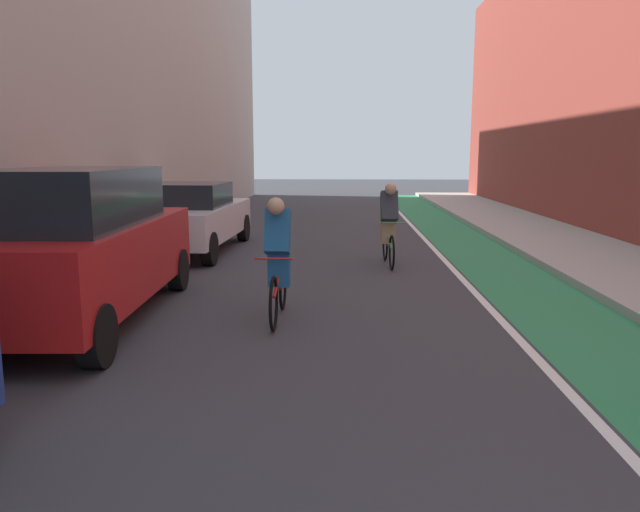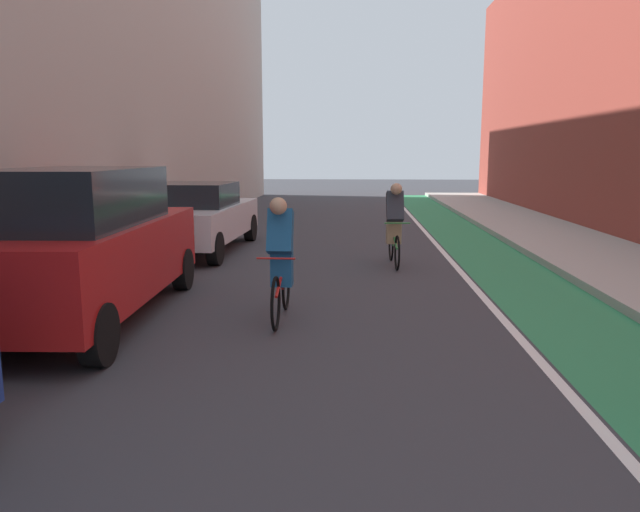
{
  "view_description": "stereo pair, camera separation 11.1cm",
  "coord_description": "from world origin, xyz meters",
  "px_view_note": "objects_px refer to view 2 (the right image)",
  "views": [
    {
      "loc": [
        0.34,
        2.1,
        2.16
      ],
      "look_at": [
        0.11,
        8.03,
        1.16
      ],
      "focal_mm": 34.03,
      "sensor_mm": 36.0,
      "label": 1
    },
    {
      "loc": [
        0.45,
        2.11,
        2.16
      ],
      "look_at": [
        0.11,
        8.03,
        1.16
      ],
      "focal_mm": 34.03,
      "sensor_mm": 36.0,
      "label": 2
    }
  ],
  "objects_px": {
    "parked_sedan_white": "(196,216)",
    "parked_suv_red": "(81,244)",
    "cyclist_far": "(394,222)",
    "cyclist_trailing": "(281,259)"
  },
  "relations": [
    {
      "from": "parked_sedan_white",
      "to": "parked_suv_red",
      "type": "bearing_deg",
      "value": -89.96
    },
    {
      "from": "parked_suv_red",
      "to": "parked_sedan_white",
      "type": "xyz_separation_m",
      "value": [
        -0.0,
        5.71,
        -0.23
      ]
    },
    {
      "from": "cyclist_far",
      "to": "cyclist_trailing",
      "type": "bearing_deg",
      "value": -113.15
    },
    {
      "from": "cyclist_trailing",
      "to": "cyclist_far",
      "type": "distance_m",
      "value": 4.39
    },
    {
      "from": "parked_suv_red",
      "to": "cyclist_trailing",
      "type": "relative_size",
      "value": 2.73
    },
    {
      "from": "parked_sedan_white",
      "to": "cyclist_far",
      "type": "distance_m",
      "value": 4.53
    },
    {
      "from": "cyclist_trailing",
      "to": "parked_sedan_white",
      "type": "bearing_deg",
      "value": 114.96
    },
    {
      "from": "parked_suv_red",
      "to": "parked_sedan_white",
      "type": "relative_size",
      "value": 1.04
    },
    {
      "from": "parked_sedan_white",
      "to": "cyclist_trailing",
      "type": "height_order",
      "value": "cyclist_trailing"
    },
    {
      "from": "cyclist_trailing",
      "to": "cyclist_far",
      "type": "bearing_deg",
      "value": 66.85
    }
  ]
}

